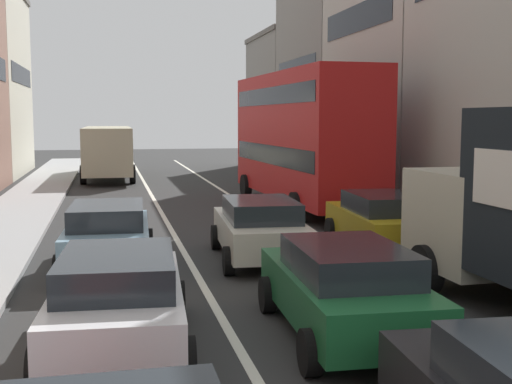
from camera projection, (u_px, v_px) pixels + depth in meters
sidewalk_left at (15, 216)px, 22.68m from camera, size 2.60×64.00×0.14m
lane_stripe_left at (162, 213)px, 23.77m from camera, size 0.16×60.00×0.01m
lane_stripe_right at (254, 210)px, 24.51m from camera, size 0.16×60.00×0.01m
building_row_right at (445, 53)px, 26.75m from camera, size 7.20×43.90×14.29m
sedan_centre_lane_second at (344, 287)px, 10.22m from camera, size 2.21×4.37×1.49m
wagon_left_lane_second at (118, 298)px, 9.61m from camera, size 2.29×4.41×1.49m
hatchback_centre_lane_third at (260, 228)px, 15.80m from camera, size 2.28×4.41×1.49m
sedan_left_lane_third at (108, 234)px, 14.96m from camera, size 2.22×4.38×1.49m
sedan_right_lane_behind_truck at (381, 220)px, 17.01m from camera, size 2.29×4.41×1.49m
bus_mid_queue_primary at (302, 134)px, 24.77m from camera, size 3.08×10.58×5.06m
bus_far_queue_secondary at (108, 148)px, 37.14m from camera, size 2.87×10.52×2.90m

